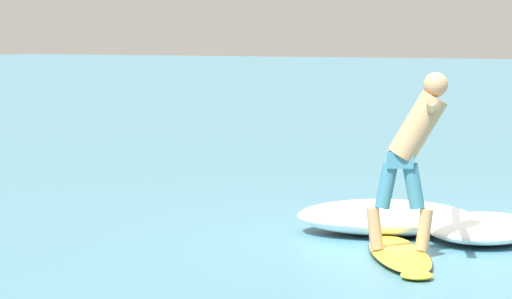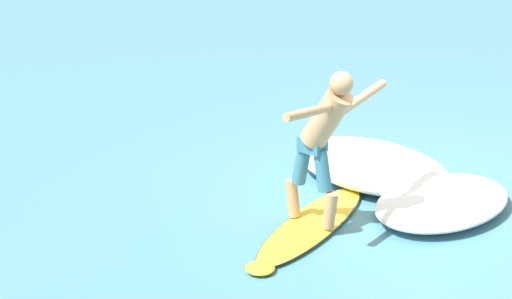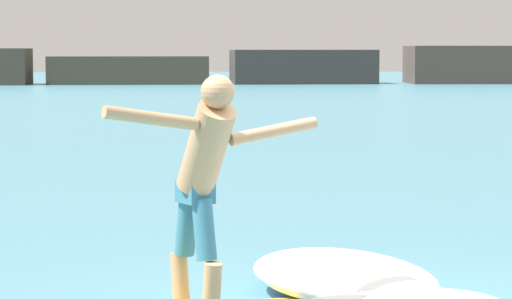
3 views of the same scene
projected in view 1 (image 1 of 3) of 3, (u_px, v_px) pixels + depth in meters
name	position (u px, v px, depth m)	size (l,w,h in m)	color
ground_plane	(448.00, 238.00, 13.11)	(200.00, 200.00, 0.00)	teal
surfboard	(400.00, 254.00, 11.91)	(2.16, 1.68, 0.22)	yellow
surfer	(415.00, 144.00, 11.83)	(1.56, 0.99, 1.75)	tan
wave_foam_at_tail	(484.00, 228.00, 13.00)	(1.97, 1.62, 0.25)	white
wave_foam_at_nose	(385.00, 217.00, 13.37)	(1.93, 2.28, 0.37)	white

